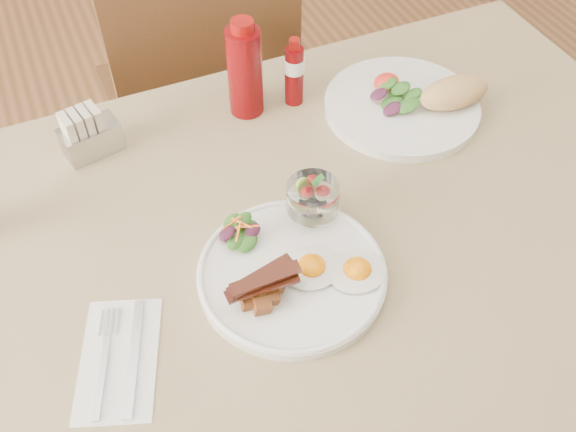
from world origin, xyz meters
The scene contains 12 objects.
table centered at (0.00, 0.00, 0.66)m, with size 1.33×0.88×0.75m.
chair_far centered at (0.00, 0.66, 0.52)m, with size 0.42×0.42×0.93m.
main_plate centered at (-0.08, -0.08, 0.76)m, with size 0.28×0.28×0.02m, color white.
fried_eggs centered at (-0.03, -0.10, 0.77)m, with size 0.16×0.12×0.02m.
bacon_potato_pile centered at (-0.14, -0.10, 0.79)m, with size 0.11×0.06×0.05m.
side_salad centered at (-0.13, 0.01, 0.78)m, with size 0.07×0.06×0.04m.
fruit_cup centered at (-0.01, 0.01, 0.81)m, with size 0.08×0.08×0.08m.
second_plate centered at (0.28, 0.19, 0.77)m, with size 0.30×0.29×0.07m.
ketchup_bottle centered at (0.00, 0.31, 0.84)m, with size 0.08×0.08×0.19m.
hot_sauce_bottle centered at (0.09, 0.30, 0.82)m, with size 0.04×0.04×0.14m.
sugar_caddy centered at (-0.29, 0.31, 0.79)m, with size 0.11×0.07×0.09m.
napkin_cutlery centered at (-0.35, -0.11, 0.75)m, with size 0.16×0.21×0.01m.
Camera 1 is at (-0.31, -0.58, 1.53)m, focal length 40.00 mm.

